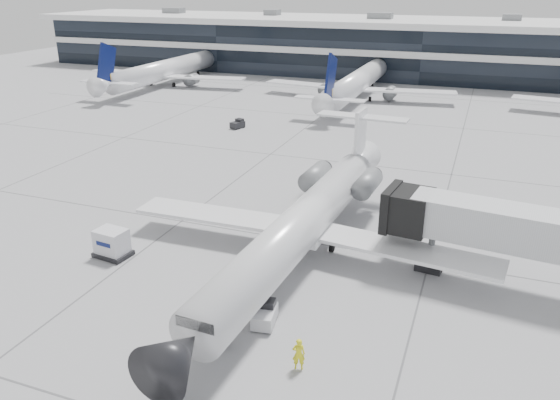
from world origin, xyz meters
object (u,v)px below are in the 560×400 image
at_px(ramp_worker, 299,354).
at_px(baggage_tug, 265,314).
at_px(cargo_uld, 112,243).
at_px(jet_bridge, 540,234).
at_px(regional_jet, 305,221).

height_order(ramp_worker, baggage_tug, ramp_worker).
bearing_deg(cargo_uld, ramp_worker, -16.38).
bearing_deg(ramp_worker, cargo_uld, -41.02).
distance_m(jet_bridge, baggage_tug, 17.53).
bearing_deg(jet_bridge, ramp_worker, -126.22).
distance_m(jet_bridge, ramp_worker, 17.03).
bearing_deg(ramp_worker, jet_bridge, -151.37).
bearing_deg(ramp_worker, baggage_tug, -63.15).
relative_size(regional_jet, ramp_worker, 18.69).
relative_size(baggage_tug, cargo_uld, 0.82).
height_order(jet_bridge, cargo_uld, jet_bridge).
relative_size(regional_jet, jet_bridge, 1.93).
xyz_separation_m(jet_bridge, ramp_worker, (-11.42, -12.22, -3.22)).
bearing_deg(ramp_worker, regional_jet, -91.28).
distance_m(ramp_worker, baggage_tug, 4.42).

